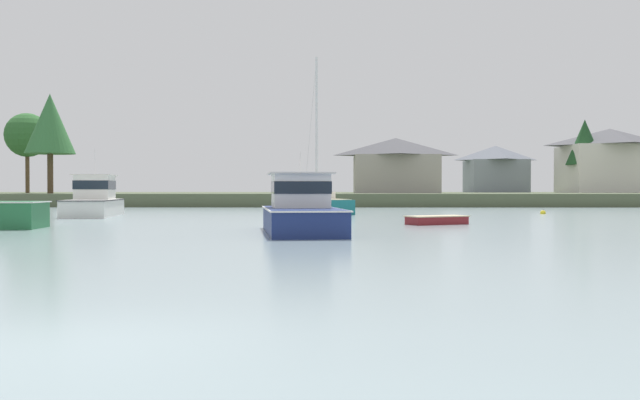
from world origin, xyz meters
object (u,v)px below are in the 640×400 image
Objects in this scene: dinghy_maroon at (437,221)px; mooring_buoy_yellow at (543,213)px; cruiser_white at (96,206)px; sailboat_teal at (319,209)px; cruiser_navy at (299,219)px.

mooring_buoy_yellow is at bearing 56.92° from dinghy_maroon.
dinghy_maroon is 22.26m from cruiser_white.
cruiser_white is 0.77× the size of sailboat_teal.
cruiser_white is (-19.47, 10.78, 0.46)m from dinghy_maroon.
dinghy_maroon is 0.36× the size of cruiser_white.
mooring_buoy_yellow is at bearing 6.76° from cruiser_white.
sailboat_teal is 21.13m from cruiser_navy.
dinghy_maroon is 0.27× the size of sailboat_teal.
sailboat_teal reaches higher than cruiser_white.
cruiser_navy reaches higher than dinghy_maroon.
cruiser_white reaches higher than dinghy_maroon.
cruiser_navy is at bearing -91.43° from sailboat_teal.
dinghy_maroon is 7.63× the size of mooring_buoy_yellow.
dinghy_maroon is 0.36× the size of cruiser_navy.
cruiser_navy is at bearing -138.23° from dinghy_maroon.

